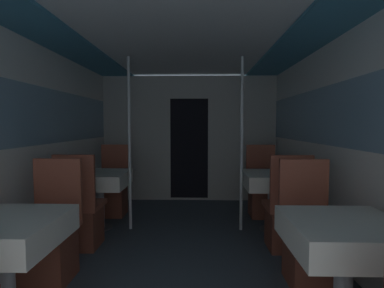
# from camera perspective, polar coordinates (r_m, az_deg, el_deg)

# --- Properties ---
(wall_left) EXTENTS (0.05, 6.72, 2.12)m
(wall_left) POSITION_cam_1_polar(r_m,az_deg,el_deg) (3.30, -28.90, -0.15)
(wall_left) COLOR silver
(wall_left) RESTS_ON ground_plane
(wall_right) EXTENTS (0.05, 6.72, 2.12)m
(wall_right) POSITION_cam_1_polar(r_m,az_deg,el_deg) (3.14, 26.29, -0.24)
(wall_right) COLOR silver
(wall_right) RESTS_ON ground_plane
(ceiling_panel) EXTENTS (2.99, 6.72, 0.07)m
(ceiling_panel) POSITION_cam_1_polar(r_m,az_deg,el_deg) (2.97, -2.08, 20.53)
(ceiling_panel) COLOR silver
(ceiling_panel) RESTS_ON wall_left
(bulkhead_far) EXTENTS (2.93, 0.09, 2.12)m
(bulkhead_far) POSITION_cam_1_polar(r_m,az_deg,el_deg) (5.13, -0.52, 0.99)
(bulkhead_far) COLOR #A8A8A3
(bulkhead_far) RESTS_ON ground_plane
(dining_table_left_0) EXTENTS (0.69, 0.69, 0.71)m
(dining_table_left_0) POSITION_cam_1_polar(r_m,az_deg,el_deg) (2.32, -32.21, -14.55)
(dining_table_left_0) COLOR #4C4C51
(dining_table_left_0) RESTS_ON ground_plane
(chair_left_far_0) EXTENTS (0.42, 0.42, 1.00)m
(chair_left_far_0) POSITION_cam_1_polar(r_m,az_deg,el_deg) (2.88, -25.36, -16.81)
(chair_left_far_0) COLOR brown
(chair_left_far_0) RESTS_ON ground_plane
(dining_table_left_1) EXTENTS (0.69, 0.69, 0.71)m
(dining_table_left_1) POSITION_cam_1_polar(r_m,az_deg,el_deg) (3.91, -17.25, -6.80)
(dining_table_left_1) COLOR #4C4C51
(dining_table_left_1) RESTS_ON ground_plane
(chair_left_near_1) EXTENTS (0.42, 0.42, 1.00)m
(chair_left_near_1) POSITION_cam_1_polar(r_m,az_deg,el_deg) (3.45, -20.30, -13.25)
(chair_left_near_1) COLOR brown
(chair_left_near_1) RESTS_ON ground_plane
(chair_left_far_1) EXTENTS (0.42, 0.42, 1.00)m
(chair_left_far_1) POSITION_cam_1_polar(r_m,az_deg,el_deg) (4.51, -14.81, -9.13)
(chair_left_far_1) COLOR brown
(chair_left_far_1) RESTS_ON ground_plane
(support_pole_left_1) EXTENTS (0.04, 0.04, 2.12)m
(support_pole_left_1) POSITION_cam_1_polar(r_m,az_deg,el_deg) (3.75, -11.83, -0.04)
(support_pole_left_1) COLOR silver
(support_pole_left_1) RESTS_ON ground_plane
(dining_table_right_0) EXTENTS (0.69, 0.69, 0.71)m
(dining_table_right_0) POSITION_cam_1_polar(r_m,az_deg,el_deg) (2.15, 27.09, -15.76)
(dining_table_right_0) COLOR #4C4C51
(dining_table_right_0) RESTS_ON ground_plane
(chair_right_far_0) EXTENTS (0.42, 0.42, 1.00)m
(chair_right_far_0) POSITION_cam_1_polar(r_m,az_deg,el_deg) (2.75, 21.42, -17.70)
(chair_right_far_0) COLOR brown
(chair_right_far_0) RESTS_ON ground_plane
(dining_table_right_1) EXTENTS (0.69, 0.69, 0.71)m
(dining_table_right_1) POSITION_cam_1_polar(r_m,az_deg,el_deg) (3.82, 15.11, -7.02)
(dining_table_right_1) COLOR #4C4C51
(dining_table_right_1) RESTS_ON ground_plane
(chair_right_near_1) EXTENTS (0.42, 0.42, 1.00)m
(chair_right_near_1) POSITION_cam_1_polar(r_m,az_deg,el_deg) (3.34, 17.44, -13.73)
(chair_right_near_1) COLOR brown
(chair_right_near_1) RESTS_ON ground_plane
(chair_right_far_1) EXTENTS (0.42, 0.42, 1.00)m
(chair_right_far_1) POSITION_cam_1_polar(r_m,az_deg,el_deg) (4.43, 13.25, -9.34)
(chair_right_far_1) COLOR brown
(chair_right_far_1) RESTS_ON ground_plane
(support_pole_right_1) EXTENTS (0.04, 0.04, 2.12)m
(support_pole_right_1) POSITION_cam_1_polar(r_m,az_deg,el_deg) (3.69, 9.43, -0.08)
(support_pole_right_1) COLOR silver
(support_pole_right_1) RESTS_ON ground_plane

